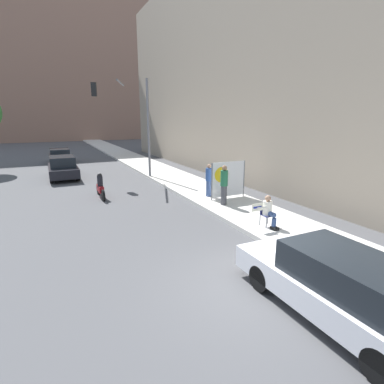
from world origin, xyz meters
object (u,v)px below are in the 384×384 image
Objects in this scene: pedestrian_behind at (209,180)px; car_on_road_midblock at (60,156)px; parked_car_curbside at (340,287)px; protest_banner at (228,179)px; jogger_on_sidewalk at (224,185)px; seated_protester at (268,211)px; motorcycle_on_road at (100,187)px; car_on_road_nearest at (63,167)px; traffic_light_pole at (129,111)px.

pedestrian_behind is 17.99m from car_on_road_midblock.
protest_banner is at bearing 71.97° from parked_car_curbside.
car_on_road_midblock is (-6.08, 18.53, -0.43)m from jogger_on_sidewalk.
motorcycle_on_road is at bearing 129.49° from seated_protester.
pedestrian_behind is at bearing 77.07° from parked_car_curbside.
car_on_road_midblock is (-6.20, 16.89, -0.34)m from pedestrian_behind.
jogger_on_sidewalk is at bearing -71.82° from car_on_road_midblock.
car_on_road_nearest is at bearing 102.59° from motorcycle_on_road.
seated_protester is 0.18× the size of traffic_light_pole.
protest_banner is 0.40× the size of parked_car_curbside.
seated_protester is at bearing -101.71° from protest_banner.
car_on_road_nearest is (-7.03, 10.00, -0.39)m from protest_banner.
traffic_light_pole is at bearing -27.83° from car_on_road_nearest.
motorcycle_on_road is at bearing 102.79° from parked_car_curbside.
parked_car_curbside is 1.11× the size of car_on_road_midblock.
car_on_road_midblock is at bearing 95.15° from motorcycle_on_road.
jogger_on_sidewalk is 12.56m from car_on_road_nearest.
car_on_road_midblock is at bearing 98.73° from parked_car_curbside.
protest_banner reaches higher than parked_car_curbside.
parked_car_curbside reaches higher than car_on_road_midblock.
motorcycle_on_road is (1.27, -14.10, -0.13)m from car_on_road_midblock.
car_on_road_nearest is at bearing 125.11° from protest_banner.
jogger_on_sidewalk reaches higher than seated_protester.
car_on_road_nearest reaches higher than seated_protester.
parked_car_curbside is (-2.16, -9.42, -0.28)m from pedestrian_behind.
parked_car_curbside is (-0.05, -16.41, -3.75)m from traffic_light_pole.
protest_banner is at bearing 85.82° from seated_protester.
seated_protester is 4.16m from protest_banner.
jogger_on_sidewalk is at bearing 96.37° from seated_protester.
seated_protester is 5.01m from parked_car_curbside.
jogger_on_sidewalk is 0.84× the size of motorcycle_on_road.
parked_car_curbside is 12.52m from motorcycle_on_road.
traffic_light_pole is at bearing 89.84° from parked_car_curbside.
traffic_light_pole is 2.92× the size of motorcycle_on_road.
car_on_road_nearest is at bearing 152.17° from traffic_light_pole.
protest_banner reaches higher than pedestrian_behind.
parked_car_curbside is (-2.04, -7.78, -0.38)m from jogger_on_sidewalk.
parked_car_curbside is at bearing -77.21° from motorcycle_on_road.
motorcycle_on_road is at bearing -123.84° from traffic_light_pole.
seated_protester is at bearing -66.24° from car_on_road_nearest.
protest_banner is 9.12m from parked_car_curbside.
traffic_light_pole is at bearing 119.76° from pedestrian_behind.
parked_car_curbside is (-2.82, -8.66, -0.41)m from protest_banner.
motorcycle_on_road is (-5.59, 3.55, -0.59)m from protest_banner.
jogger_on_sidewalk reaches higher than car_on_road_midblock.
protest_banner is 0.45× the size of car_on_road_midblock.
seated_protester is 12.53m from traffic_light_pole.
traffic_light_pole is 1.33× the size of parked_car_curbside.
car_on_road_nearest is at bearing -91.29° from car_on_road_midblock.
motorcycle_on_road is (-4.81, 4.43, -0.56)m from jogger_on_sidewalk.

